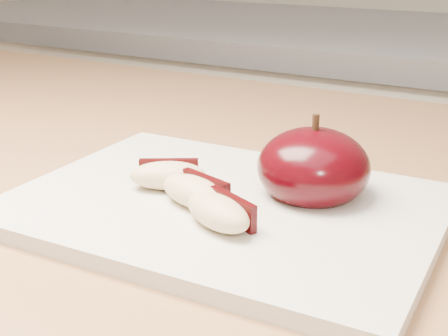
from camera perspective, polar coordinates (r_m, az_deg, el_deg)
The scene contains 5 objects.
cutting_board at distance 0.47m, azimuth 0.00°, elevation -3.61°, with size 0.31×0.23×0.01m, color beige.
apple_half at distance 0.47m, azimuth 8.17°, elevation 0.05°, with size 0.11×0.11×0.07m.
apple_wedge_a at distance 0.48m, azimuth -5.14°, elevation -0.63°, with size 0.07×0.06×0.02m.
apple_wedge_b at distance 0.45m, azimuth -2.68°, elevation -2.13°, with size 0.06×0.04×0.02m.
apple_wedge_c at distance 0.42m, azimuth -0.40°, elevation -4.02°, with size 0.07×0.05×0.02m.
Camera 1 is at (0.16, 0.02, 1.09)m, focal length 50.00 mm.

